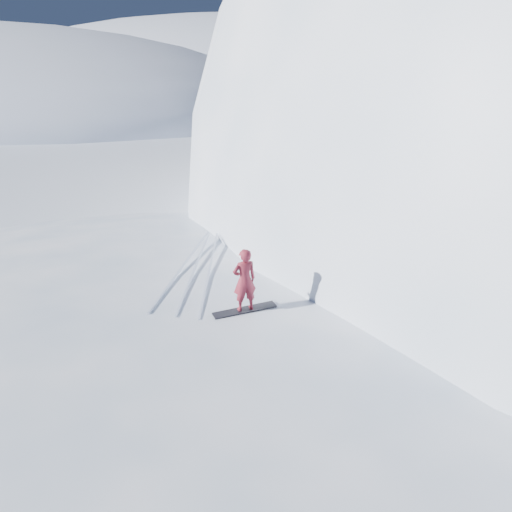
# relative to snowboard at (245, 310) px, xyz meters

# --- Properties ---
(ground) EXTENTS (400.00, 400.00, 0.00)m
(ground) POSITION_rel_snowboard_xyz_m (-1.54, -3.82, -2.41)
(ground) COLOR white
(ground) RESTS_ON ground
(near_ridge) EXTENTS (36.00, 28.00, 4.80)m
(near_ridge) POSITION_rel_snowboard_xyz_m (-0.54, -0.82, -2.41)
(near_ridge) COLOR white
(near_ridge) RESTS_ON ground
(peak_shoulder) EXTENTS (28.00, 24.00, 18.00)m
(peak_shoulder) POSITION_rel_snowboard_xyz_m (8.46, 16.18, -2.41)
(peak_shoulder) COLOR white
(peak_shoulder) RESTS_ON ground
(far_ridge_c) EXTENTS (140.00, 90.00, 36.00)m
(far_ridge_c) POSITION_rel_snowboard_xyz_m (-41.54, 106.18, -2.41)
(far_ridge_c) COLOR white
(far_ridge_c) RESTS_ON ground
(wind_bumps) EXTENTS (16.00, 14.40, 1.00)m
(wind_bumps) POSITION_rel_snowboard_xyz_m (-2.09, -1.70, -2.41)
(wind_bumps) COLOR white
(wind_bumps) RESTS_ON ground
(snowboard) EXTENTS (1.50, 1.30, 0.03)m
(snowboard) POSITION_rel_snowboard_xyz_m (0.00, 0.00, 0.00)
(snowboard) COLOR black
(snowboard) RESTS_ON near_ridge
(snowboarder) EXTENTS (0.72, 0.69, 1.67)m
(snowboarder) POSITION_rel_snowboard_xyz_m (0.00, 0.00, 0.85)
(snowboarder) COLOR maroon
(snowboarder) RESTS_ON snowboard
(board_tracks) EXTENTS (2.20, 5.96, 0.04)m
(board_tracks) POSITION_rel_snowboard_xyz_m (-2.26, 2.10, 0.01)
(board_tracks) COLOR silver
(board_tracks) RESTS_ON ground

